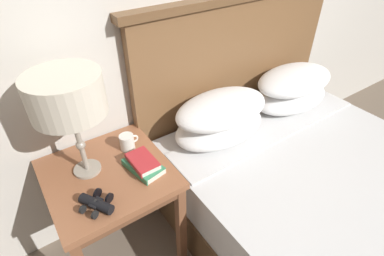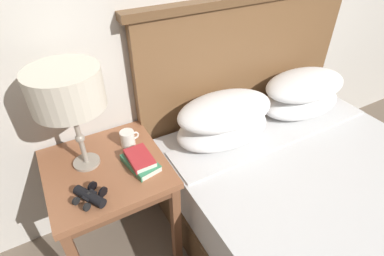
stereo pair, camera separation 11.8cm
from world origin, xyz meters
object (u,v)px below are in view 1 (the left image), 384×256
Objects in this scene: nightstand at (110,185)px; binoculars_pair at (96,203)px; book_stacked_on_top at (142,161)px; table_lamp at (66,97)px; coffee_mug at (127,142)px; bed at (322,199)px; book_on_nightstand at (143,166)px.

nightstand is 0.24m from binoculars_pair.
binoculars_pair is (-0.27, -0.10, -0.02)m from book_stacked_on_top.
table_lamp reaches higher than coffee_mug.
bed is at bearing -29.68° from table_lamp.
book_on_nightstand is at bearing -91.34° from coffee_mug.
nightstand is 4.24× the size of binoculars_pair.
coffee_mug is at bearing 142.56° from bed.
book_stacked_on_top is (0.00, 0.00, 0.03)m from book_on_nightstand.
bed is 1.48m from table_lamp.
book_on_nightstand is 0.03m from book_stacked_on_top.
table_lamp is 0.46m from book_stacked_on_top.
binoculars_pair is at bearing -134.23° from coffee_mug.
nightstand is at bearing 152.32° from book_on_nightstand.
binoculars_pair is (-0.04, -0.24, -0.39)m from table_lamp.
book_on_nightstand is 0.29m from binoculars_pair.
book_stacked_on_top is at bearing 20.32° from binoculars_pair.
binoculars_pair is at bearing -122.52° from nightstand.
coffee_mug is (0.16, 0.10, 0.13)m from nightstand.
book_on_nightstand reaches higher than nightstand.
table_lamp reaches higher than book_stacked_on_top.
bed is at bearing -18.77° from binoculars_pair.
table_lamp is at bearing 80.59° from binoculars_pair.
table_lamp is 3.23× the size of binoculars_pair.
bed is 1.17m from coffee_mug.
binoculars_pair is at bearing -159.68° from book_stacked_on_top.
book_stacked_on_top is 1.10× the size of binoculars_pair.
book_on_nightstand is at bearing 19.59° from binoculars_pair.
bed is 3.75× the size of table_lamp.
book_stacked_on_top reaches higher than nightstand.
book_on_nightstand is 1.26× the size of book_stacked_on_top.
coffee_mug is (0.23, 0.04, -0.37)m from table_lamp.
bed is at bearing -28.72° from nightstand.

